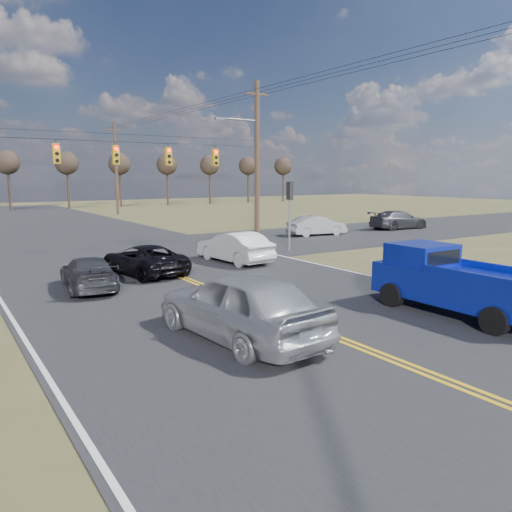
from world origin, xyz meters
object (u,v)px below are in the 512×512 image
black_suv (144,260)px  white_car_queue (234,247)px  pickup_truck (454,282)px  silver_suv (240,305)px  dgrey_car_queue (88,273)px  cross_car_east_near (317,226)px  cross_car_east_far (399,220)px

black_suv → white_car_queue: white_car_queue is taller
pickup_truck → silver_suv: pickup_truck is taller
black_suv → white_car_queue: bearing=177.9°
pickup_truck → silver_suv: size_ratio=1.01×
dgrey_car_queue → cross_car_east_near: 20.20m
black_suv → cross_car_east_far: (23.85, 6.75, 0.10)m
black_suv → cross_car_east_far: cross_car_east_far is taller
dgrey_car_queue → cross_car_east_near: (18.29, 8.57, 0.09)m
black_suv → cross_car_east_near: (15.52, 6.95, 0.06)m
silver_suv → dgrey_car_queue: size_ratio=1.28×
pickup_truck → cross_car_east_near: pickup_truck is taller
white_car_queue → cross_car_east_far: 20.02m
silver_suv → white_car_queue: bearing=-125.2°
cross_car_east_far → black_suv: bearing=109.9°
dgrey_car_queue → cross_car_east_far: cross_car_east_far is taller
black_suv → cross_car_east_near: size_ratio=1.08×
white_car_queue → dgrey_car_queue: (-7.60, -2.14, -0.15)m
silver_suv → cross_car_east_near: 23.49m
silver_suv → pickup_truck: bearing=162.6°
cross_car_east_far → pickup_truck: bearing=138.6°
silver_suv → cross_car_east_far: silver_suv is taller
silver_suv → dgrey_car_queue: 8.24m
cross_car_east_near → silver_suv: bearing=143.2°
pickup_truck → black_suv: 12.51m
cross_car_east_near → white_car_queue: bearing=129.2°
pickup_truck → silver_suv: 6.91m
cross_car_east_near → dgrey_car_queue: bearing=123.3°
white_car_queue → silver_suv: bearing=55.7°
pickup_truck → white_car_queue: bearing=94.2°
silver_suv → black_suv: size_ratio=1.17×
black_suv → cross_car_east_far: 24.79m
black_suv → white_car_queue: size_ratio=1.00×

